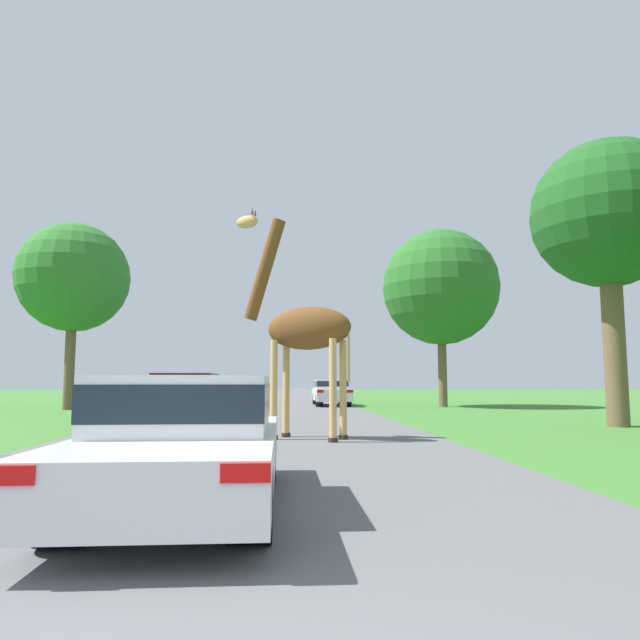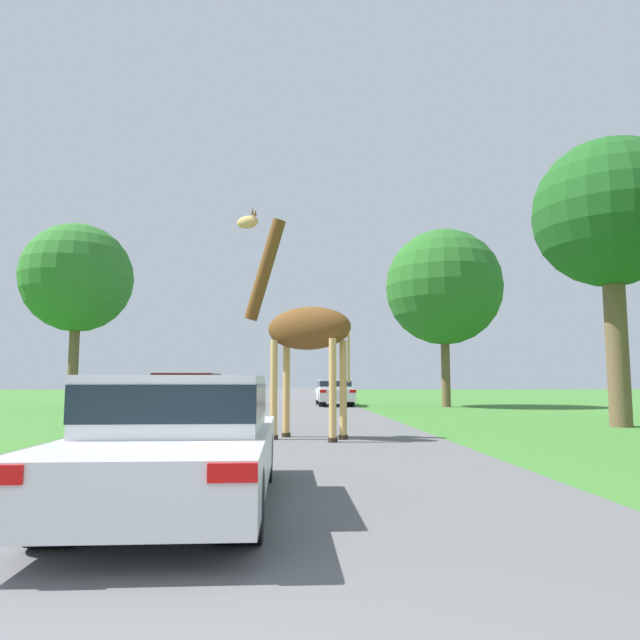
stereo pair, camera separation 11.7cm
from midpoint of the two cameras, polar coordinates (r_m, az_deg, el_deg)
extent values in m
cube|color=#5B5B5E|center=(31.19, -4.59, -8.36)|extent=(8.27, 120.00, 0.00)
cylinder|color=tan|center=(12.41, -4.37, -6.93)|extent=(0.15, 0.15, 2.13)
cylinder|color=#2D2319|center=(12.47, -4.41, -11.62)|extent=(0.20, 0.20, 0.09)
cylinder|color=tan|center=(12.96, -3.12, -6.90)|extent=(0.15, 0.15, 2.13)
cylinder|color=#2D2319|center=(13.01, -3.15, -11.40)|extent=(0.20, 0.20, 0.09)
cylinder|color=tan|center=(11.84, 1.56, -6.99)|extent=(0.15, 0.15, 2.13)
cylinder|color=#2D2319|center=(11.90, 1.57, -11.90)|extent=(0.20, 0.20, 0.09)
cylinder|color=tan|center=(12.41, 2.60, -6.94)|extent=(0.15, 0.15, 2.13)
cylinder|color=#2D2319|center=(12.47, 2.63, -11.63)|extent=(0.20, 0.20, 0.09)
ellipsoid|color=brown|center=(12.44, -0.88, -0.83)|extent=(2.07, 1.51, 0.94)
cylinder|color=brown|center=(13.12, -5.27, 5.02)|extent=(1.04, 0.72, 2.34)
ellipsoid|color=tan|center=(13.62, -7.01, 9.68)|extent=(0.61, 0.46, 0.30)
cylinder|color=tan|center=(12.05, 3.17, -3.45)|extent=(0.05, 0.05, 1.17)
cone|color=brown|center=(13.54, -6.52, 10.78)|extent=(0.07, 0.07, 0.16)
cone|color=brown|center=(13.65, -6.24, 10.63)|extent=(0.07, 0.07, 0.16)
cube|color=silver|center=(6.07, -13.10, -13.07)|extent=(1.76, 4.50, 0.50)
cube|color=silver|center=(6.03, -12.98, -8.09)|extent=(1.58, 2.02, 0.55)
cube|color=#19232D|center=(6.03, -12.98, -7.83)|extent=(1.60, 2.04, 0.33)
cube|color=red|center=(3.74, -7.81, -14.91)|extent=(0.32, 0.03, 0.12)
cylinder|color=black|center=(7.55, -16.77, -13.15)|extent=(0.35, 0.59, 0.59)
cylinder|color=black|center=(7.36, -5.75, -13.56)|extent=(0.35, 0.59, 0.59)
cylinder|color=black|center=(4.99, -24.27, -16.67)|extent=(0.35, 0.59, 0.59)
cylinder|color=black|center=(4.70, -7.20, -17.85)|extent=(0.35, 0.59, 0.59)
cube|color=#561914|center=(16.24, -12.91, -8.19)|extent=(1.72, 4.80, 0.68)
cube|color=#561914|center=(16.23, -12.86, -6.11)|extent=(1.55, 2.16, 0.50)
cube|color=#19232D|center=(16.23, -12.86, -6.02)|extent=(1.57, 2.18, 0.30)
cube|color=red|center=(14.02, -17.40, -7.43)|extent=(0.31, 0.03, 0.16)
cube|color=red|center=(13.74, -11.64, -7.62)|extent=(0.31, 0.03, 0.16)
cylinder|color=black|center=(17.79, -14.37, -8.90)|extent=(0.34, 0.64, 0.64)
cylinder|color=black|center=(17.58, -9.90, -9.03)|extent=(0.34, 0.64, 0.64)
cylinder|color=black|center=(14.98, -16.49, -9.41)|extent=(0.34, 0.64, 0.64)
cylinder|color=black|center=(14.73, -11.20, -9.60)|extent=(0.34, 0.64, 0.64)
cube|color=black|center=(29.25, -9.03, -7.38)|extent=(1.91, 4.26, 0.61)
cube|color=black|center=(29.25, -9.01, -6.23)|extent=(1.72, 1.92, 0.56)
cube|color=#19232D|center=(29.25, -9.01, -6.18)|extent=(1.73, 1.94, 0.34)
cube|color=red|center=(27.21, -11.12, -6.99)|extent=(0.34, 0.03, 0.15)
cube|color=red|center=(27.05, -7.81, -7.05)|extent=(0.34, 0.03, 0.15)
cylinder|color=black|center=(30.61, -10.23, -7.79)|extent=(0.38, 0.58, 0.58)
cylinder|color=black|center=(30.47, -7.35, -7.84)|extent=(0.38, 0.58, 0.58)
cylinder|color=black|center=(28.08, -10.86, -7.94)|extent=(0.38, 0.58, 0.58)
cylinder|color=black|center=(27.92, -7.73, -8.00)|extent=(0.38, 0.58, 0.58)
cube|color=silver|center=(29.12, 1.54, -7.46)|extent=(1.71, 4.42, 0.58)
cube|color=silver|center=(29.11, 1.54, -6.44)|extent=(1.54, 1.99, 0.46)
cube|color=#19232D|center=(29.11, 1.54, -6.39)|extent=(1.56, 2.01, 0.28)
cube|color=red|center=(26.85, 0.44, -7.14)|extent=(0.31, 0.03, 0.14)
cube|color=red|center=(26.98, 3.44, -7.12)|extent=(0.31, 0.03, 0.14)
cylinder|color=black|center=(30.40, 0.03, -7.86)|extent=(0.34, 0.61, 0.61)
cylinder|color=black|center=(30.51, 2.63, -7.85)|extent=(0.34, 0.61, 0.61)
cylinder|color=black|center=(27.75, 0.36, -8.03)|extent=(0.34, 0.61, 0.61)
cylinder|color=black|center=(27.87, 3.19, -8.02)|extent=(0.34, 0.61, 0.61)
cylinder|color=brown|center=(17.82, 27.66, -0.80)|extent=(0.58, 0.58, 5.36)
sphere|color=#1E561E|center=(18.38, 27.15, 9.54)|extent=(4.21, 4.21, 4.21)
cylinder|color=brown|center=(28.23, 12.54, -3.44)|extent=(0.42, 0.42, 4.96)
sphere|color=#286623|center=(28.57, 12.39, 3.25)|extent=(5.66, 5.66, 5.66)
cylinder|color=brown|center=(27.15, -23.29, -2.88)|extent=(0.43, 0.43, 5.07)
sphere|color=#2D7028|center=(27.50, -23.00, 3.91)|extent=(4.81, 4.81, 4.81)
camera|label=1|loc=(0.06, -89.73, -0.03)|focal=32.00mm
camera|label=2|loc=(0.06, 90.27, 0.03)|focal=32.00mm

